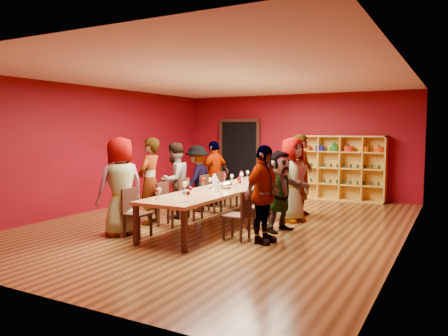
{
  "coord_description": "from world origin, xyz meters",
  "views": [
    {
      "loc": [
        4.28,
        -7.86,
        1.95
      ],
      "look_at": [
        -0.09,
        0.23,
        1.15
      ],
      "focal_mm": 35.0,
      "sensor_mm": 36.0,
      "label": 1
    }
  ],
  "objects": [
    {
      "name": "wine_glass_8",
      "position": [
        0.27,
        1.7,
        0.88
      ],
      "size": [
        0.07,
        0.07,
        0.18
      ],
      "color": "silver",
      "rests_on": "tasting_table"
    },
    {
      "name": "wine_glass_3",
      "position": [
        0.28,
        -1.0,
        0.9
      ],
      "size": [
        0.08,
        0.08,
        0.2
      ],
      "color": "silver",
      "rests_on": "tasting_table"
    },
    {
      "name": "wine_glass_21",
      "position": [
        0.32,
        1.0,
        0.88
      ],
      "size": [
        0.07,
        0.07,
        0.18
      ],
      "color": "silver",
      "rests_on": "tasting_table"
    },
    {
      "name": "wine_glass_12",
      "position": [
        0.27,
        -1.84,
        0.9
      ],
      "size": [
        0.08,
        0.08,
        0.21
      ],
      "color": "silver",
      "rests_on": "tasting_table"
    },
    {
      "name": "chair_person_left_4",
      "position": [
        -0.91,
        1.78,
        0.5
      ],
      "size": [
        0.42,
        0.42,
        0.89
      ],
      "color": "black",
      "rests_on": "ground"
    },
    {
      "name": "chair_person_left_0",
      "position": [
        -0.91,
        -1.72,
        0.5
      ],
      "size": [
        0.42,
        0.42,
        0.89
      ],
      "color": "black",
      "rests_on": "ground"
    },
    {
      "name": "wine_glass_13",
      "position": [
        -0.37,
        1.62,
        0.91
      ],
      "size": [
        0.09,
        0.09,
        0.22
      ],
      "color": "silver",
      "rests_on": "tasting_table"
    },
    {
      "name": "wine_glass_15",
      "position": [
        -0.18,
        1.25,
        0.91
      ],
      "size": [
        0.09,
        0.09,
        0.21
      ],
      "color": "silver",
      "rests_on": "tasting_table"
    },
    {
      "name": "wine_glass_11",
      "position": [
        -0.36,
        0.74,
        0.91
      ],
      "size": [
        0.09,
        0.09,
        0.22
      ],
      "color": "silver",
      "rests_on": "tasting_table"
    },
    {
      "name": "wine_glass_18",
      "position": [
        0.16,
        0.44,
        0.9
      ],
      "size": [
        0.08,
        0.08,
        0.21
      ],
      "color": "silver",
      "rests_on": "tasting_table"
    },
    {
      "name": "wine_glass_9",
      "position": [
        -0.32,
        0.03,
        0.9
      ],
      "size": [
        0.08,
        0.08,
        0.2
      ],
      "color": "silver",
      "rests_on": "tasting_table"
    },
    {
      "name": "person_left_0",
      "position": [
        -1.22,
        -1.72,
        0.91
      ],
      "size": [
        0.8,
        1.01,
        1.83
      ],
      "primitive_type": "imported",
      "rotation": [
        0.0,
        0.0,
        -1.97
      ],
      "color": "white",
      "rests_on": "ground"
    },
    {
      "name": "chair_person_right_2",
      "position": [
        0.91,
        -0.05,
        0.5
      ],
      "size": [
        0.42,
        0.42,
        0.89
      ],
      "color": "black",
      "rests_on": "ground"
    },
    {
      "name": "wine_glass_4",
      "position": [
        0.29,
        -1.76,
        0.89
      ],
      "size": [
        0.08,
        0.08,
        0.19
      ],
      "color": "silver",
      "rests_on": "tasting_table"
    },
    {
      "name": "person_right_2",
      "position": [
        1.27,
        -0.05,
        0.78
      ],
      "size": [
        0.86,
        1.51,
        1.57
      ],
      "primitive_type": "imported",
      "rotation": [
        0.0,
        0.0,
        1.25
      ],
      "color": "white",
      "rests_on": "ground"
    },
    {
      "name": "wine_bottle",
      "position": [
        0.09,
        1.54,
        0.88
      ],
      "size": [
        0.11,
        0.11,
        0.35
      ],
      "color": "#123218",
      "rests_on": "tasting_table"
    },
    {
      "name": "wine_glass_14",
      "position": [
        0.37,
        0.72,
        0.9
      ],
      "size": [
        0.09,
        0.09,
        0.21
      ],
      "color": "silver",
      "rests_on": "tasting_table"
    },
    {
      "name": "spittoon_bowl",
      "position": [
        0.05,
        0.05,
        0.82
      ],
      "size": [
        0.29,
        0.29,
        0.16
      ],
      "primitive_type": "ellipsoid",
      "color": "silver",
      "rests_on": "tasting_table"
    },
    {
      "name": "carafe_b",
      "position": [
        0.15,
        -0.5,
        0.86
      ],
      "size": [
        0.12,
        0.12,
        0.25
      ],
      "color": "silver",
      "rests_on": "tasting_table"
    },
    {
      "name": "person_right_3",
      "position": [
        1.16,
        0.95,
        0.9
      ],
      "size": [
        0.7,
        0.98,
        1.8
      ],
      "primitive_type": "imported",
      "rotation": [
        0.0,
        0.0,
        1.29
      ],
      "color": "#46464A",
      "rests_on": "ground"
    },
    {
      "name": "wine_glass_2",
      "position": [
        -0.31,
        -1.84,
        0.89
      ],
      "size": [
        0.08,
        0.08,
        0.19
      ],
      "color": "silver",
      "rests_on": "tasting_table"
    },
    {
      "name": "wine_glass_0",
      "position": [
        0.34,
        -0.1,
        0.88
      ],
      "size": [
        0.07,
        0.07,
        0.18
      ],
      "color": "silver",
      "rests_on": "tasting_table"
    },
    {
      "name": "person_left_3",
      "position": [
        -1.22,
        0.97,
        0.79
      ],
      "size": [
        0.53,
        1.06,
        1.59
      ],
      "primitive_type": "imported",
      "rotation": [
        0.0,
        0.0,
        -1.46
      ],
      "color": "silver",
      "rests_on": "ground"
    },
    {
      "name": "chair_person_right_1",
      "position": [
        0.91,
        -1.01,
        0.5
      ],
      "size": [
        0.42,
        0.42,
        0.89
      ],
      "color": "black",
      "rests_on": "ground"
    },
    {
      "name": "wine_glass_16",
      "position": [
        -0.02,
        -1.22,
        0.88
      ],
      "size": [
        0.07,
        0.07,
        0.18
      ],
      "color": "silver",
      "rests_on": "tasting_table"
    },
    {
      "name": "wine_glass_17",
      "position": [
        0.37,
        -0.74,
        0.9
      ],
      "size": [
        0.09,
        0.09,
        0.21
      ],
      "color": "silver",
      "rests_on": "tasting_table"
    },
    {
      "name": "wine_glass_7",
      "position": [
        -0.3,
        -0.96,
        0.91
      ],
      "size": [
        0.09,
        0.09,
        0.22
      ],
      "color": "silver",
      "rests_on": "tasting_table"
    },
    {
      "name": "chair_person_left_1",
      "position": [
        -0.91,
        -0.71,
        0.5
      ],
      "size": [
        0.42,
        0.42,
        0.89
      ],
      "color": "black",
      "rests_on": "ground"
    },
    {
      "name": "doorway",
      "position": [
        -1.8,
        4.43,
        1.12
      ],
      "size": [
        1.4,
        0.17,
        2.3
      ],
      "color": "black",
      "rests_on": "ground"
    },
    {
      "name": "chair_person_right_4",
      "position": [
        0.91,
        1.67,
        0.5
      ],
      "size": [
        0.42,
        0.42,
        0.89
      ],
      "color": "black",
      "rests_on": "ground"
    },
    {
      "name": "chair_person_left_3",
      "position": [
        -0.91,
        0.97,
        0.5
      ],
      "size": [
        0.42,
        0.42,
        0.89
      ],
      "color": "black",
      "rests_on": "ground"
    },
    {
      "name": "wine_glass_19",
      "position": [
        -0.28,
        0.95,
        0.89
      ],
      "size": [
        0.08,
        0.08,
        0.19
      ],
      "color": "silver",
      "rests_on": "tasting_table"
    },
    {
      "name": "person_right_1",
      "position": [
        1.34,
        -1.01,
        0.85
      ],
      "size": [
        0.6,
        1.05,
        1.7
      ],
      "primitive_type": "imported",
      "rotation": [
        0.0,
        0.0,
        1.41
      ],
      "color": "#131435",
      "rests_on": "ground"
    },
    {
      "name": "person_left_4",
      "position": [
        -1.21,
        1.78,
        0.84
      ],
      "size": [
        0.66,
        1.06,
        1.67
      ],
      "primitive_type": "imported",
      "rotation": [
        0.0,
        0.0,
        -1.8
      ],
      "color": "#5888B5",
      "rests_on": "ground"
    },
    {
      "name": "wine_glass_1",
      "position": [
        -0.34,
        1.91,
        0.89
      ],
      "size": [
        0.08,
        0.08,
        0.2
      ],
      "color": "silver",
      "rests_on": "tasting_table"
    },
    {
      "name": "carafe_a",
      "position": [
        -0.21,
        0.03,
        0.88
      ],
      "size": [
        0.14,
        0.14,
        0.28
      ],
      "color": "silver",
      "rests_on": "tasting_table"
    },
    {
      "name": "wine_glass_5",
      "position": [
        0.3,
        1.9,
        0.9
      ],
      "size": [
        0.08,
        0.08,
        0.21
      ],
      "color": "silver",
      "rests_on": "tasting_table"
    },
    {
      "name": "chair_person_right_3",
      "position": [
        0.91,
        0.95,
        0.5
      ],
      "size": [
        0.42,
        0.42,
        0.89
      ],
      "color": "black",
      "rests_on": "ground"
    },
    {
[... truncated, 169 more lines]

